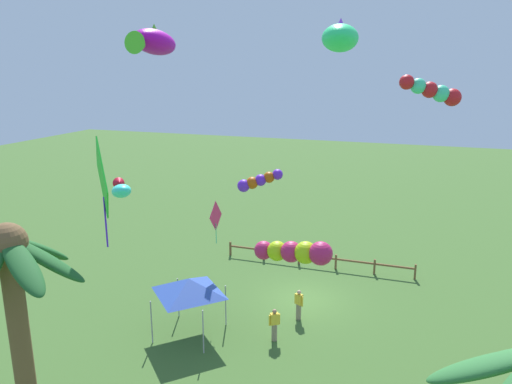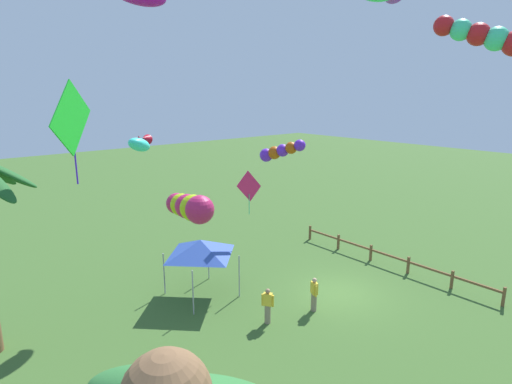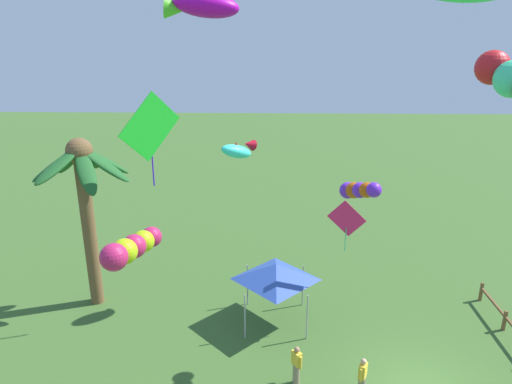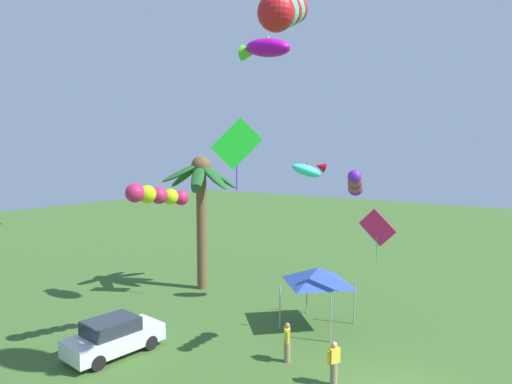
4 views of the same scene
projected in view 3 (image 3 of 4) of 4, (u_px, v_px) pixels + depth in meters
name	position (u px, v px, depth m)	size (l,w,h in m)	color
palm_tree_0	(83.00, 184.00, 20.84)	(4.51, 4.47, 8.04)	brown
spectator_0	(296.00, 365.00, 17.24)	(0.47, 0.40, 1.59)	gray
spectator_1	(362.00, 377.00, 16.63)	(0.50, 0.38, 1.59)	gray
festival_tent	(276.00, 272.00, 20.47)	(2.86, 2.86, 2.85)	#9E9EA3
kite_tube_0	(132.00, 248.00, 13.47)	(2.76, 1.20, 1.04)	#C01F58
kite_fish_1	(238.00, 150.00, 20.94)	(1.72, 1.86, 1.03)	#3BEED6
kite_diamond_4	(150.00, 128.00, 19.00)	(1.92, 2.11, 3.91)	green
kite_fish_5	(202.00, 5.00, 16.67)	(1.31, 2.76, 1.20)	#B60AAE
kite_tube_6	(359.00, 190.00, 16.56)	(2.08, 1.16, 1.11)	#6523D3
kite_diamond_7	(347.00, 219.00, 19.41)	(0.16, 1.64, 2.29)	#EB2064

